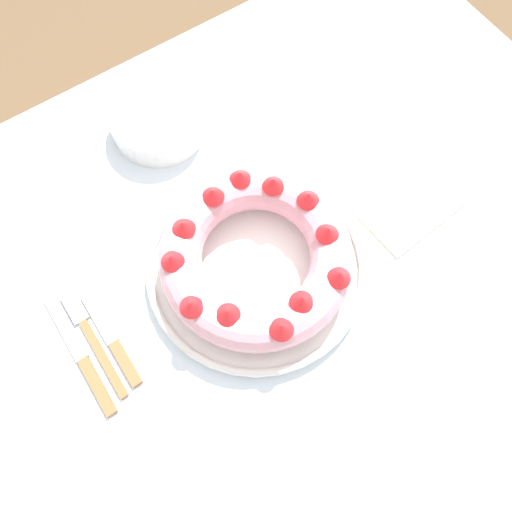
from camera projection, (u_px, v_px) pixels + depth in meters
The scene contains 9 objects.
ground_plane at pixel (253, 362), 1.50m from camera, with size 8.00×8.00×0.00m, color brown.
dining_table at pixel (251, 295), 0.87m from camera, with size 1.37×0.98×0.78m.
serving_dish at pixel (256, 266), 0.77m from camera, with size 0.34×0.34×0.02m.
bundt_cake at pixel (256, 256), 0.73m from camera, with size 0.29×0.29×0.08m.
fork at pixel (91, 335), 0.74m from camera, with size 0.02×0.19×0.01m.
serving_knife at pixel (84, 361), 0.73m from camera, with size 0.02×0.21×0.01m.
cake_knife at pixel (115, 344), 0.74m from camera, with size 0.02×0.16×0.01m.
side_bowl at pixel (158, 120), 0.86m from camera, with size 0.17×0.17×0.05m, color white.
napkin at pixel (408, 207), 0.82m from camera, with size 0.16×0.11×0.00m, color beige.
Camera 1 is at (-0.14, -0.22, 1.52)m, focal length 35.00 mm.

